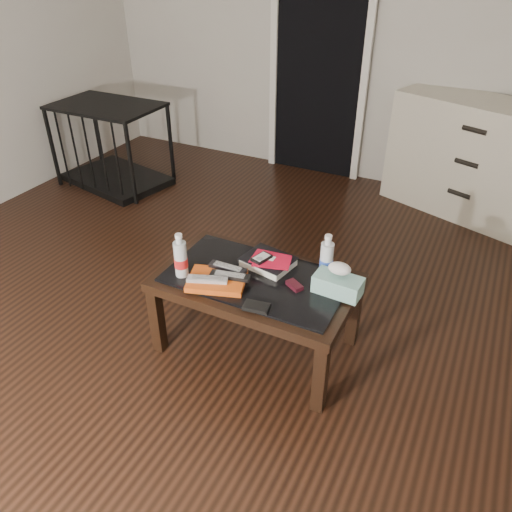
{
  "coord_description": "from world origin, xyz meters",
  "views": [
    {
      "loc": [
        1.14,
        -1.83,
        1.92
      ],
      "look_at": [
        0.19,
        0.07,
        0.55
      ],
      "focal_mm": 35.0,
      "sensor_mm": 36.0,
      "label": 1
    }
  ],
  "objects_px": {
    "water_bottle_left": "(180,255)",
    "tissue_box": "(338,285)",
    "textbook": "(268,262)",
    "pet_crate": "(114,158)",
    "dresser": "(470,158)",
    "coffee_table": "(256,287)",
    "water_bottle_right": "(327,256)"
  },
  "relations": [
    {
      "from": "dresser",
      "to": "pet_crate",
      "type": "xyz_separation_m",
      "value": [
        -2.88,
        -0.84,
        -0.22
      ]
    },
    {
      "from": "coffee_table",
      "to": "water_bottle_left",
      "type": "distance_m",
      "value": 0.42
    },
    {
      "from": "coffee_table",
      "to": "dresser",
      "type": "relative_size",
      "value": 0.77
    },
    {
      "from": "pet_crate",
      "to": "water_bottle_left",
      "type": "distance_m",
      "value": 2.36
    },
    {
      "from": "dresser",
      "to": "textbook",
      "type": "bearing_deg",
      "value": -89.57
    },
    {
      "from": "water_bottle_right",
      "to": "tissue_box",
      "type": "height_order",
      "value": "water_bottle_right"
    },
    {
      "from": "coffee_table",
      "to": "dresser",
      "type": "xyz_separation_m",
      "value": [
        0.77,
        2.21,
        0.05
      ]
    },
    {
      "from": "coffee_table",
      "to": "textbook",
      "type": "height_order",
      "value": "textbook"
    },
    {
      "from": "tissue_box",
      "to": "dresser",
      "type": "bearing_deg",
      "value": 83.63
    },
    {
      "from": "dresser",
      "to": "water_bottle_right",
      "type": "height_order",
      "value": "dresser"
    },
    {
      "from": "pet_crate",
      "to": "coffee_table",
      "type": "bearing_deg",
      "value": -20.98
    },
    {
      "from": "water_bottle_left",
      "to": "tissue_box",
      "type": "distance_m",
      "value": 0.79
    },
    {
      "from": "dresser",
      "to": "tissue_box",
      "type": "height_order",
      "value": "dresser"
    },
    {
      "from": "dresser",
      "to": "tissue_box",
      "type": "xyz_separation_m",
      "value": [
        -0.36,
        -2.16,
        0.06
      ]
    },
    {
      "from": "dresser",
      "to": "pet_crate",
      "type": "distance_m",
      "value": 3.01
    },
    {
      "from": "dresser",
      "to": "textbook",
      "type": "height_order",
      "value": "dresser"
    },
    {
      "from": "coffee_table",
      "to": "water_bottle_left",
      "type": "xyz_separation_m",
      "value": [
        -0.35,
        -0.15,
        0.18
      ]
    },
    {
      "from": "coffee_table",
      "to": "tissue_box",
      "type": "distance_m",
      "value": 0.43
    },
    {
      "from": "water_bottle_right",
      "to": "textbook",
      "type": "bearing_deg",
      "value": -171.84
    },
    {
      "from": "textbook",
      "to": "pet_crate",
      "type": "bearing_deg",
      "value": 160.12
    },
    {
      "from": "dresser",
      "to": "water_bottle_right",
      "type": "relative_size",
      "value": 5.46
    },
    {
      "from": "pet_crate",
      "to": "water_bottle_left",
      "type": "bearing_deg",
      "value": -28.77
    },
    {
      "from": "pet_crate",
      "to": "tissue_box",
      "type": "distance_m",
      "value": 2.86
    },
    {
      "from": "coffee_table",
      "to": "water_bottle_right",
      "type": "xyz_separation_m",
      "value": [
        0.31,
        0.16,
        0.18
      ]
    },
    {
      "from": "textbook",
      "to": "water_bottle_left",
      "type": "bearing_deg",
      "value": -131.76
    },
    {
      "from": "water_bottle_left",
      "to": "water_bottle_right",
      "type": "height_order",
      "value": "same"
    },
    {
      "from": "textbook",
      "to": "coffee_table",
      "type": "bearing_deg",
      "value": -83.33
    },
    {
      "from": "textbook",
      "to": "tissue_box",
      "type": "relative_size",
      "value": 1.09
    },
    {
      "from": "dresser",
      "to": "water_bottle_right",
      "type": "xyz_separation_m",
      "value": [
        -0.46,
        -2.05,
        0.13
      ]
    },
    {
      "from": "coffee_table",
      "to": "textbook",
      "type": "bearing_deg",
      "value": 86.02
    },
    {
      "from": "pet_crate",
      "to": "water_bottle_right",
      "type": "relative_size",
      "value": 4.22
    },
    {
      "from": "coffee_table",
      "to": "water_bottle_right",
      "type": "relative_size",
      "value": 4.2
    }
  ]
}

